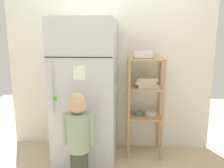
% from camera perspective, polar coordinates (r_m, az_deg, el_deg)
% --- Properties ---
extents(ground_plane, '(6.00, 6.00, 0.00)m').
position_cam_1_polar(ground_plane, '(2.89, -1.64, -18.58)').
color(ground_plane, tan).
extents(kitchen_wall_back, '(2.66, 0.03, 2.17)m').
position_cam_1_polar(kitchen_wall_back, '(2.92, -0.95, 4.26)').
color(kitchen_wall_back, silver).
rests_on(kitchen_wall_back, ground).
extents(refrigerator, '(0.70, 0.71, 1.67)m').
position_cam_1_polar(refrigerator, '(2.63, -6.71, -2.11)').
color(refrigerator, silver).
rests_on(refrigerator, ground).
extents(child_standing, '(0.31, 0.23, 0.96)m').
position_cam_1_polar(child_standing, '(2.20, -8.57, -11.96)').
color(child_standing, '#3C4233').
rests_on(child_standing, ground).
extents(pantry_shelf_unit, '(0.43, 0.35, 1.22)m').
position_cam_1_polar(pantry_shelf_unit, '(2.76, 8.63, -2.66)').
color(pantry_shelf_unit, tan).
rests_on(pantry_shelf_unit, ground).
extents(fruit_bin, '(0.23, 0.15, 0.09)m').
position_cam_1_polar(fruit_bin, '(2.70, 8.18, 7.37)').
color(fruit_bin, white).
rests_on(fruit_bin, pantry_shelf_unit).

